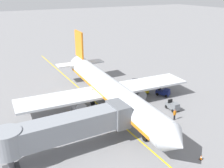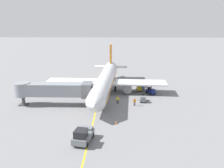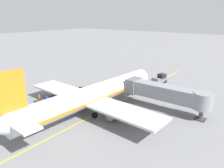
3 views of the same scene
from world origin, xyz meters
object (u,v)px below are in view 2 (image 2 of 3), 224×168
ground_crew_marshaller (151,86)px  ground_crew_loader (118,99)px  safety_cone_nose_left (116,122)px  baggage_tug_lead (151,91)px  pushback_tractor (83,135)px  ground_crew_wing_walker (135,102)px  baggage_tug_spare (143,99)px  jet_bridge (53,90)px  baggage_tug_trailing (139,88)px  baggage_cart_front (141,87)px  baggage_cart_second_in_train (140,84)px  parked_airliner (106,81)px

ground_crew_marshaller → ground_crew_loader: bearing=51.7°
safety_cone_nose_left → baggage_tug_lead: bearing=-116.1°
pushback_tractor → ground_crew_wing_walker: 17.59m
baggage_tug_spare → ground_crew_wing_walker: ground_crew_wing_walker is taller
jet_bridge → baggage_tug_lead: 23.32m
baggage_tug_trailing → baggage_cart_front: (-0.42, -0.38, 0.24)m
baggage_tug_lead → baggage_cart_second_in_train: (2.13, -5.98, 0.24)m
baggage_cart_second_in_train → parked_airliner: bearing=29.8°
parked_airliner → jet_bridge: 13.83m
parked_airliner → baggage_tug_lead: (-11.14, 0.83, -2.47)m
jet_bridge → ground_crew_marshaller: bearing=-151.1°
baggage_cart_front → baggage_tug_spare: bearing=87.7°
jet_bridge → parked_airliner: bearing=-139.7°
baggage_tug_spare → ground_crew_wing_walker: size_ratio=1.51×
ground_crew_marshaller → baggage_tug_trailing: bearing=21.6°
parked_airliner → baggage_tug_spare: (-8.65, 6.27, -2.47)m
pushback_tractor → baggage_tug_trailing: size_ratio=1.89×
baggage_tug_trailing → safety_cone_nose_left: 20.88m
parked_airliner → ground_crew_marshaller: size_ratio=22.09×
ground_crew_loader → ground_crew_marshaller: bearing=-128.3°
jet_bridge → baggage_tug_spare: jet_bridge is taller
parked_airliner → baggage_cart_second_in_train: bearing=-150.2°
baggage_tug_trailing → baggage_cart_second_in_train: baggage_tug_trailing is taller
pushback_tractor → baggage_tug_spare: pushback_tractor is taller
pushback_tractor → ground_crew_wing_walker: pushback_tractor is taller
baggage_tug_lead → safety_cone_nose_left: 19.04m
baggage_cart_front → baggage_cart_second_in_train: 2.65m
parked_airliner → baggage_cart_front: bearing=-164.4°
parked_airliner → jet_bridge: size_ratio=2.27×
jet_bridge → ground_crew_wing_walker: (-17.16, 0.03, -2.51)m
parked_airliner → baggage_tug_trailing: parked_airliner is taller
baggage_cart_front → ground_crew_loader: ground_crew_loader is taller
baggage_tug_trailing → baggage_tug_spare: bearing=90.5°
jet_bridge → baggage_tug_lead: (-21.69, -8.11, -2.75)m
baggage_cart_second_in_train → ground_crew_wing_walker: size_ratio=1.74×
baggage_cart_second_in_train → baggage_cart_front: bearing=89.5°
baggage_tug_trailing → ground_crew_marshaller: ground_crew_marshaller is taller
pushback_tractor → baggage_tug_lead: (-13.20, -23.45, -0.39)m
pushback_tractor → baggage_tug_spare: 20.96m
baggage_tug_lead → ground_crew_loader: 10.63m
baggage_tug_lead → ground_crew_wing_walker: ground_crew_wing_walker is taller
jet_bridge → baggage_cart_second_in_train: 24.25m
parked_airliner → baggage_tug_trailing: bearing=-166.1°
pushback_tractor → baggage_tug_lead: pushback_tractor is taller
ground_crew_wing_walker → ground_crew_loader: same height
ground_crew_loader → safety_cone_nose_left: ground_crew_loader is taller
jet_bridge → baggage_cart_front: (-19.54, -11.44, -2.51)m
pushback_tractor → ground_crew_marshaller: bearing=-116.6°
parked_airliner → jet_bridge: bearing=40.3°
ground_crew_loader → ground_crew_marshaller: 14.16m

